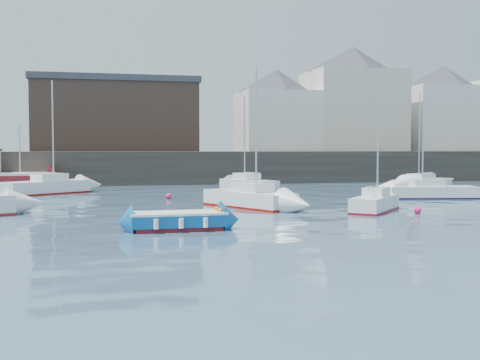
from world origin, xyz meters
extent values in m
plane|color=#2D4760|center=(0.00, 0.00, 0.00)|extent=(220.00, 220.00, 0.00)
cube|color=#28231E|center=(0.00, 35.00, 1.50)|extent=(90.00, 5.00, 3.00)
cube|color=#28231E|center=(0.00, 53.00, 1.40)|extent=(90.00, 32.00, 2.80)
cube|color=beige|center=(20.00, 42.00, 7.30)|extent=(10.00, 8.00, 9.00)
pyramid|color=#3A3D44|center=(20.00, 42.00, 13.20)|extent=(13.36, 13.36, 2.80)
cube|color=white|center=(31.00, 41.50, 6.55)|extent=(9.00, 7.00, 7.50)
pyramid|color=#3A3D44|center=(31.00, 41.50, 11.53)|extent=(11.88, 11.88, 2.45)
cube|color=white|center=(11.00, 41.50, 6.05)|extent=(8.00, 7.00, 6.50)
pyramid|color=#3A3D44|center=(11.00, 41.50, 10.53)|extent=(11.14, 11.14, 2.45)
cube|color=#3D2D26|center=(-6.00, 43.00, 6.30)|extent=(16.00, 10.00, 7.00)
cube|color=#3A3D44|center=(-6.00, 43.00, 10.10)|extent=(16.40, 10.40, 0.60)
cube|color=maroon|center=(-4.66, 3.07, 0.09)|extent=(3.47, 1.47, 0.17)
cube|color=#0B549C|center=(-4.66, 3.07, 0.41)|extent=(3.77, 1.67, 0.47)
cube|color=white|center=(-4.66, 3.07, 0.69)|extent=(3.85, 1.70, 0.09)
cube|color=white|center=(-4.66, 3.07, 0.48)|extent=(3.02, 1.17, 0.43)
cube|color=tan|center=(-4.66, 3.07, 0.59)|extent=(0.29, 1.13, 0.06)
cylinder|color=white|center=(-5.64, 3.96, 0.37)|extent=(0.19, 0.19, 0.37)
cylinder|color=white|center=(-5.61, 2.15, 0.37)|extent=(0.19, 0.19, 0.37)
cylinder|color=white|center=(-4.68, 3.97, 0.37)|extent=(0.19, 0.19, 0.37)
cylinder|color=white|center=(-4.65, 2.17, 0.37)|extent=(0.19, 0.19, 0.37)
cylinder|color=white|center=(-3.71, 3.99, 0.37)|extent=(0.19, 0.19, 0.37)
cylinder|color=white|center=(-3.68, 2.18, 0.37)|extent=(0.19, 0.19, 0.37)
cube|color=maroon|center=(-15.54, 31.50, 0.54)|extent=(7.96, 3.12, 1.09)
cube|color=white|center=(-15.54, 31.50, 1.18)|extent=(7.96, 3.12, 0.20)
cylinder|color=silver|center=(-14.06, 31.53, 3.26)|extent=(0.10, 0.10, 3.95)
cube|color=silver|center=(0.38, 11.43, 0.44)|extent=(4.37, 6.14, 0.89)
cube|color=#870A01|center=(0.38, 11.43, 0.06)|extent=(4.42, 6.21, 0.12)
cube|color=silver|center=(0.51, 11.16, 1.14)|extent=(2.21, 2.49, 0.49)
cylinder|color=silver|center=(0.65, 10.90, 4.30)|extent=(0.10, 0.10, 6.82)
cube|color=silver|center=(6.23, 7.85, 0.40)|extent=(4.02, 4.25, 0.80)
cube|color=maroon|center=(6.23, 7.85, 0.05)|extent=(4.06, 4.29, 0.11)
cube|color=silver|center=(6.37, 8.01, 1.02)|extent=(1.83, 1.87, 0.44)
cylinder|color=silver|center=(6.52, 8.18, 3.35)|extent=(0.09, 0.09, 5.10)
cube|color=silver|center=(13.47, 14.55, 0.40)|extent=(6.03, 2.85, 0.80)
cube|color=#0E0F3D|center=(13.47, 14.55, 0.05)|extent=(6.09, 2.88, 0.11)
cube|color=silver|center=(13.18, 14.61, 1.02)|extent=(2.24, 1.73, 0.45)
cylinder|color=silver|center=(12.90, 14.66, 4.13)|extent=(0.09, 0.09, 6.66)
cube|color=silver|center=(3.35, 23.39, 0.45)|extent=(3.61, 5.75, 0.90)
cube|color=#0B1438|center=(3.35, 23.39, 0.06)|extent=(3.64, 5.80, 0.12)
cube|color=silver|center=(3.26, 23.65, 1.15)|extent=(1.92, 2.26, 0.50)
cylinder|color=silver|center=(3.16, 23.90, 4.05)|extent=(0.10, 0.10, 6.30)
cube|color=silver|center=(18.05, 23.49, 0.39)|extent=(6.27, 4.72, 0.79)
cube|color=#0528AB|center=(18.05, 23.49, 0.05)|extent=(6.34, 4.77, 0.10)
cube|color=silver|center=(17.78, 23.34, 1.00)|extent=(2.58, 2.33, 0.44)
cylinder|color=silver|center=(17.52, 23.19, 4.30)|extent=(0.09, 0.09, 7.02)
cube|color=silver|center=(-11.44, 24.27, 0.47)|extent=(6.23, 5.41, 0.94)
cube|color=maroon|center=(-11.44, 24.27, 0.06)|extent=(6.29, 5.47, 0.13)
cube|color=silver|center=(-11.19, 24.46, 1.21)|extent=(2.67, 2.54, 0.52)
cylinder|color=silver|center=(-10.94, 24.65, 4.56)|extent=(0.10, 0.10, 7.24)
sphere|color=#DE1C5B|center=(-2.71, 3.86, 0.00)|extent=(0.40, 0.40, 0.40)
sphere|color=#DE1C5B|center=(7.83, 6.36, 0.00)|extent=(0.37, 0.37, 0.37)
sphere|color=#DE1C5B|center=(-3.32, 18.17, 0.00)|extent=(0.38, 0.38, 0.38)
camera|label=1|loc=(-7.71, -20.82, 3.27)|focal=45.00mm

